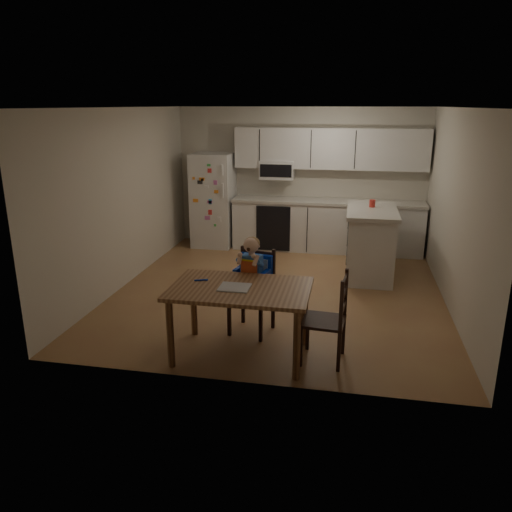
{
  "coord_description": "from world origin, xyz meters",
  "views": [
    {
      "loc": [
        0.95,
        -6.6,
        2.54
      ],
      "look_at": [
        -0.07,
        -1.37,
        0.91
      ],
      "focal_mm": 35.0,
      "sensor_mm": 36.0,
      "label": 1
    }
  ],
  "objects_px": {
    "kitchen_island": "(370,242)",
    "chair_booster": "(253,275)",
    "dining_table": "(240,296)",
    "refrigerator": "(213,200)",
    "red_cup": "(372,203)",
    "chair_side": "(333,313)"
  },
  "relations": [
    {
      "from": "kitchen_island",
      "to": "chair_booster",
      "type": "bearing_deg",
      "value": -120.73
    },
    {
      "from": "refrigerator",
      "to": "chair_side",
      "type": "distance_m",
      "value": 4.73
    },
    {
      "from": "dining_table",
      "to": "chair_booster",
      "type": "distance_m",
      "value": 0.62
    },
    {
      "from": "kitchen_island",
      "to": "chair_booster",
      "type": "xyz_separation_m",
      "value": [
        -1.36,
        -2.29,
        0.16
      ]
    },
    {
      "from": "chair_side",
      "to": "chair_booster",
      "type": "bearing_deg",
      "value": -116.59
    },
    {
      "from": "chair_booster",
      "to": "dining_table",
      "type": "bearing_deg",
      "value": -79.13
    },
    {
      "from": "refrigerator",
      "to": "red_cup",
      "type": "distance_m",
      "value": 3.01
    },
    {
      "from": "refrigerator",
      "to": "chair_side",
      "type": "xyz_separation_m",
      "value": [
        2.38,
        -4.07,
        -0.31
      ]
    },
    {
      "from": "dining_table",
      "to": "chair_side",
      "type": "relative_size",
      "value": 1.5
    },
    {
      "from": "kitchen_island",
      "to": "red_cup",
      "type": "xyz_separation_m",
      "value": [
        -0.0,
        0.15,
        0.57
      ]
    },
    {
      "from": "red_cup",
      "to": "dining_table",
      "type": "relative_size",
      "value": 0.08
    },
    {
      "from": "refrigerator",
      "to": "dining_table",
      "type": "height_order",
      "value": "refrigerator"
    },
    {
      "from": "chair_booster",
      "to": "chair_side",
      "type": "distance_m",
      "value": 1.11
    },
    {
      "from": "red_cup",
      "to": "dining_table",
      "type": "height_order",
      "value": "red_cup"
    },
    {
      "from": "red_cup",
      "to": "chair_side",
      "type": "bearing_deg",
      "value": -98.08
    },
    {
      "from": "kitchen_island",
      "to": "chair_booster",
      "type": "relative_size",
      "value": 1.24
    },
    {
      "from": "refrigerator",
      "to": "dining_table",
      "type": "xyz_separation_m",
      "value": [
        1.44,
        -4.12,
        -0.19
      ]
    },
    {
      "from": "red_cup",
      "to": "kitchen_island",
      "type": "bearing_deg",
      "value": -89.59
    },
    {
      "from": "red_cup",
      "to": "chair_booster",
      "type": "height_order",
      "value": "red_cup"
    },
    {
      "from": "dining_table",
      "to": "chair_side",
      "type": "distance_m",
      "value": 0.95
    },
    {
      "from": "refrigerator",
      "to": "red_cup",
      "type": "xyz_separation_m",
      "value": [
        2.81,
        -1.06,
        0.24
      ]
    },
    {
      "from": "red_cup",
      "to": "chair_side",
      "type": "relative_size",
      "value": 0.12
    }
  ]
}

